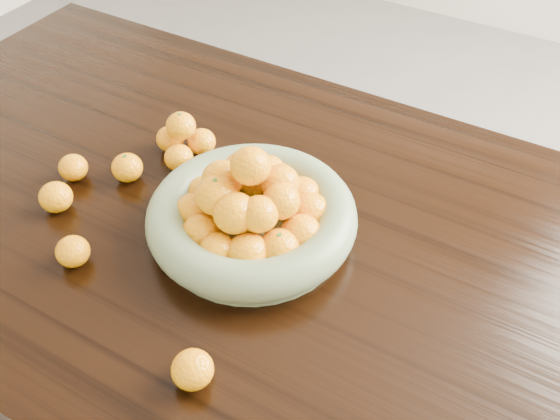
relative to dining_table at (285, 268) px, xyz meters
The scene contains 8 objects.
dining_table is the anchor object (origin of this frame).
fruit_bowl 0.15m from the dining_table, 154.44° to the right, with size 0.37×0.37×0.19m.
orange_pyramid 0.33m from the dining_table, 162.28° to the left, with size 0.12×0.12×0.10m.
loose_orange_0 0.36m from the dining_table, behind, with size 0.06×0.06×0.06m, color orange.
loose_orange_1 0.38m from the dining_table, 139.74° to the right, with size 0.06×0.06×0.05m, color orange.
loose_orange_2 0.34m from the dining_table, 84.27° to the right, with size 0.06×0.06×0.06m, color orange.
loose_orange_3 0.46m from the dining_table, behind, with size 0.06×0.06×0.05m, color orange.
loose_orange_4 0.45m from the dining_table, 159.27° to the right, with size 0.06×0.06×0.06m, color orange.
Camera 1 is at (0.38, -0.68, 1.56)m, focal length 40.00 mm.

